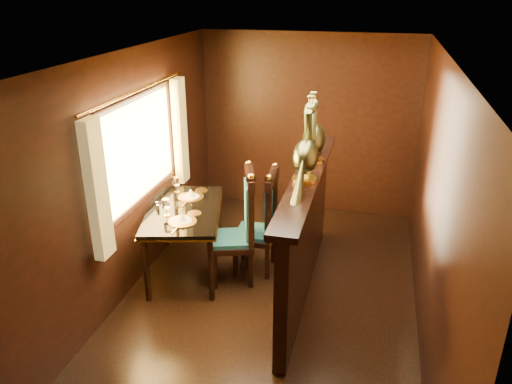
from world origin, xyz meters
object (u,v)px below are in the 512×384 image
peacock_left (306,142)px  peacock_right (314,126)px  chair_left (243,222)px  chair_right (265,219)px  dining_table (183,214)px

peacock_left → peacock_right: (0.00, 0.56, -0.00)m
chair_left → chair_right: chair_left is taller
chair_left → peacock_right: 1.29m
chair_left → peacock_right: peacock_right is taller
dining_table → peacock_left: bearing=-27.4°
dining_table → peacock_left: 1.75m
chair_right → peacock_right: bearing=0.9°
dining_table → peacock_left: peacock_left is taller
chair_right → peacock_right: peacock_right is taller
peacock_left → peacock_right: peacock_left is taller
chair_left → peacock_right: (0.70, 0.25, 1.05)m
peacock_left → chair_right: bearing=133.0°
dining_table → peacock_left: (1.38, -0.31, 1.04)m
peacock_right → dining_table: bearing=-169.7°
dining_table → chair_left: (0.68, 0.00, -0.02)m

